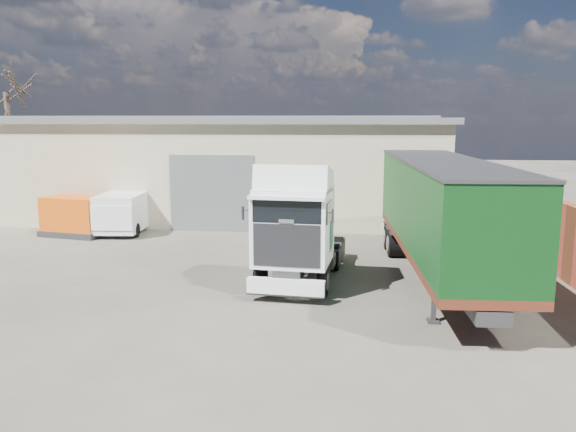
# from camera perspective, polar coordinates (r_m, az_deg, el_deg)

# --- Properties ---
(ground) EXTENTS (120.00, 120.00, 0.00)m
(ground) POSITION_cam_1_polar(r_m,az_deg,el_deg) (16.94, -8.75, -8.28)
(ground) COLOR black
(ground) RESTS_ON ground
(warehouse) EXTENTS (30.60, 12.60, 5.42)m
(warehouse) POSITION_cam_1_polar(r_m,az_deg,el_deg) (33.25, -12.11, 5.16)
(warehouse) COLOR beige
(warehouse) RESTS_ON ground
(brick_boundary_wall) EXTENTS (0.35, 26.00, 2.50)m
(brick_boundary_wall) POSITION_cam_1_polar(r_m,az_deg,el_deg) (23.16, 24.18, -0.95)
(brick_boundary_wall) COLOR brown
(brick_boundary_wall) RESTS_ON ground
(bare_tree) EXTENTS (4.00, 4.00, 9.60)m
(bare_tree) POSITION_cam_1_polar(r_m,az_deg,el_deg) (41.97, -26.83, 12.45)
(bare_tree) COLOR #382B21
(bare_tree) RESTS_ON ground
(tractor_unit) EXTENTS (2.79, 6.10, 3.94)m
(tractor_unit) POSITION_cam_1_polar(r_m,az_deg,el_deg) (17.68, 0.98, -1.84)
(tractor_unit) COLOR black
(tractor_unit) RESTS_ON ground
(box_trailer) EXTENTS (2.95, 12.00, 3.96)m
(box_trailer) POSITION_cam_1_polar(r_m,az_deg,el_deg) (18.60, 15.30, 0.77)
(box_trailer) COLOR #2D2D30
(box_trailer) RESTS_ON ground
(panel_van) EXTENTS (2.16, 4.67, 1.86)m
(panel_van) POSITION_cam_1_polar(r_m,az_deg,el_deg) (27.49, -16.10, 0.49)
(panel_van) COLOR black
(panel_van) RESTS_ON ground
(orange_skip) EXTENTS (3.14, 2.31, 1.78)m
(orange_skip) POSITION_cam_1_polar(r_m,az_deg,el_deg) (27.27, -20.79, -0.24)
(orange_skip) COLOR #2D2D30
(orange_skip) RESTS_ON ground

